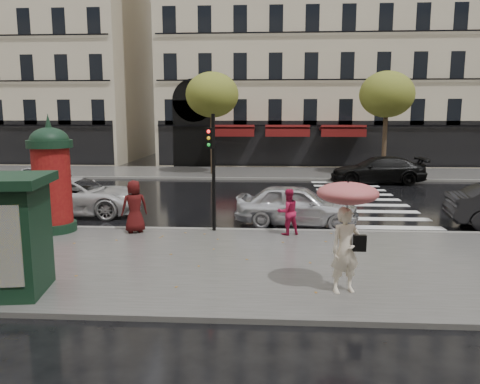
# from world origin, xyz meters

# --- Properties ---
(ground) EXTENTS (160.00, 160.00, 0.00)m
(ground) POSITION_xyz_m (0.00, 0.00, 0.00)
(ground) COLOR black
(ground) RESTS_ON ground
(near_sidewalk) EXTENTS (90.00, 7.00, 0.12)m
(near_sidewalk) POSITION_xyz_m (0.00, -0.50, 0.06)
(near_sidewalk) COLOR #474744
(near_sidewalk) RESTS_ON ground
(far_sidewalk) EXTENTS (90.00, 6.00, 0.12)m
(far_sidewalk) POSITION_xyz_m (0.00, 19.00, 0.06)
(far_sidewalk) COLOR #474744
(far_sidewalk) RESTS_ON ground
(near_kerb) EXTENTS (90.00, 0.25, 0.14)m
(near_kerb) POSITION_xyz_m (0.00, 3.00, 0.07)
(near_kerb) COLOR slate
(near_kerb) RESTS_ON ground
(far_kerb) EXTENTS (90.00, 0.25, 0.14)m
(far_kerb) POSITION_xyz_m (0.00, 16.00, 0.07)
(far_kerb) COLOR slate
(far_kerb) RESTS_ON ground
(zebra_crossing) EXTENTS (3.60, 11.75, 0.01)m
(zebra_crossing) POSITION_xyz_m (6.00, 9.60, 0.01)
(zebra_crossing) COLOR silver
(zebra_crossing) RESTS_ON ground
(bldg_far_corner) EXTENTS (26.00, 14.00, 22.90)m
(bldg_far_corner) POSITION_xyz_m (6.00, 30.00, 11.31)
(bldg_far_corner) COLOR #B7A88C
(bldg_far_corner) RESTS_ON ground
(bldg_far_left) EXTENTS (24.00, 14.00, 22.90)m
(bldg_far_left) POSITION_xyz_m (-22.00, 30.00, 11.31)
(bldg_far_left) COLOR #B7A88C
(bldg_far_left) RESTS_ON ground
(tree_far_left) EXTENTS (3.40, 3.40, 6.64)m
(tree_far_left) POSITION_xyz_m (-2.00, 18.00, 5.17)
(tree_far_left) COLOR #38281C
(tree_far_left) RESTS_ON ground
(tree_far_right) EXTENTS (3.40, 3.40, 6.64)m
(tree_far_right) POSITION_xyz_m (9.00, 18.00, 5.17)
(tree_far_right) COLOR #38281C
(tree_far_right) RESTS_ON ground
(woman_umbrella) EXTENTS (1.30, 1.30, 2.50)m
(woman_umbrella) POSITION_xyz_m (3.30, -2.51, 1.77)
(woman_umbrella) COLOR #F4E4C9
(woman_umbrella) RESTS_ON near_sidewalk
(woman_red) EXTENTS (0.89, 0.80, 1.49)m
(woman_red) POSITION_xyz_m (2.26, 2.40, 0.87)
(woman_red) COLOR #AE153C
(woman_red) RESTS_ON near_sidewalk
(man_burgundy) EXTENTS (1.00, 0.86, 1.73)m
(man_burgundy) POSITION_xyz_m (-2.73, 2.40, 0.98)
(man_burgundy) COLOR #410D0D
(man_burgundy) RESTS_ON near_sidewalk
(morris_column) EXTENTS (1.44, 1.44, 3.86)m
(morris_column) POSITION_xyz_m (-5.44, 2.40, 1.97)
(morris_column) COLOR black
(morris_column) RESTS_ON near_sidewalk
(traffic_light) EXTENTS (0.29, 0.38, 3.85)m
(traffic_light) POSITION_xyz_m (-0.20, 2.73, 2.45)
(traffic_light) COLOR black
(traffic_light) RESTS_ON near_sidewalk
(car_silver) EXTENTS (4.53, 2.28, 1.48)m
(car_silver) POSITION_xyz_m (2.66, 4.21, 0.74)
(car_silver) COLOR silver
(car_silver) RESTS_ON ground
(car_white) EXTENTS (5.44, 2.67, 1.49)m
(car_white) POSITION_xyz_m (-6.00, 5.55, 0.74)
(car_white) COLOR silver
(car_white) RESTS_ON ground
(car_black) EXTENTS (5.36, 2.22, 1.55)m
(car_black) POSITION_xyz_m (7.96, 14.99, 0.78)
(car_black) COLOR black
(car_black) RESTS_ON ground
(car_far_silver) EXTENTS (3.92, 1.65, 1.32)m
(car_far_silver) POSITION_xyz_m (-10.87, 11.64, 0.66)
(car_far_silver) COLOR silver
(car_far_silver) RESTS_ON ground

